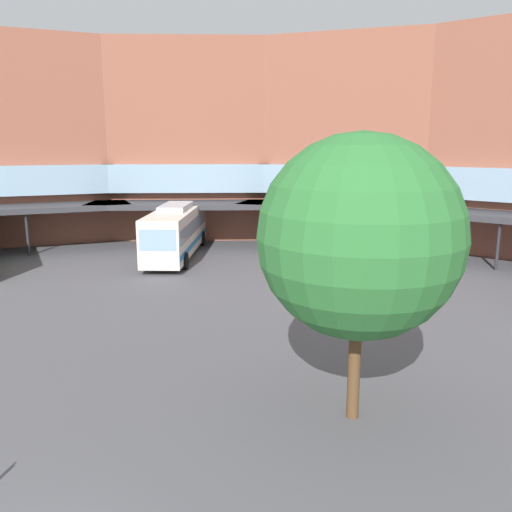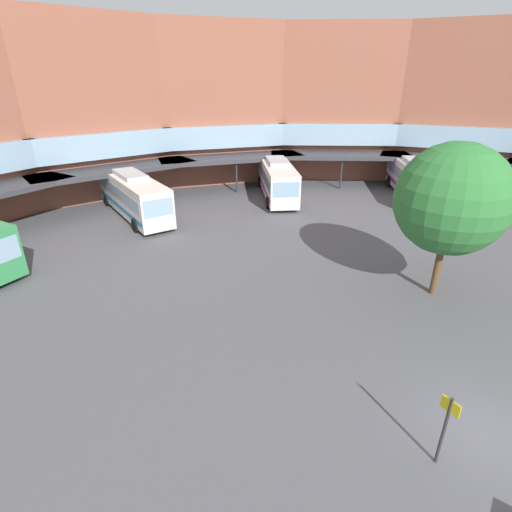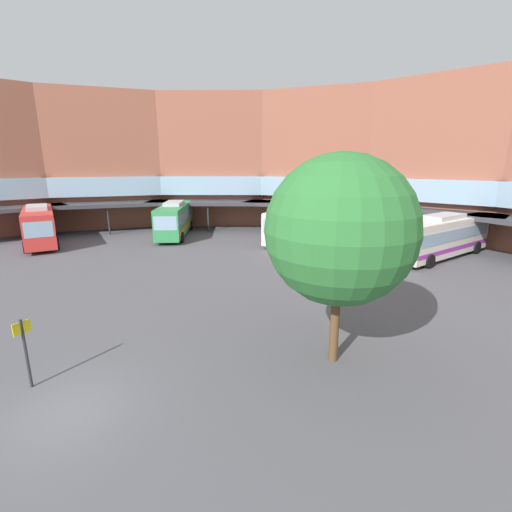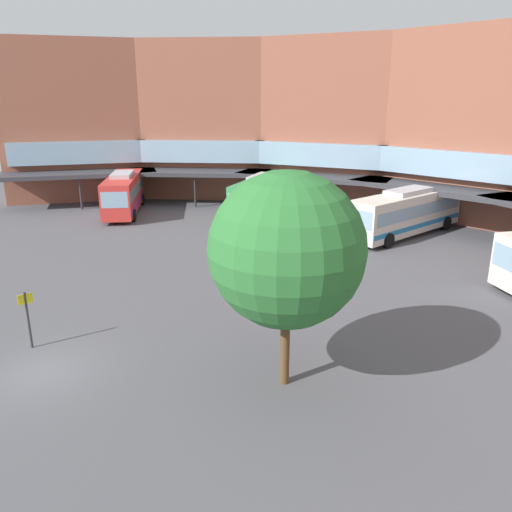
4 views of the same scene
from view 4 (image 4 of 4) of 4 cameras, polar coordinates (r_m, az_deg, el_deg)
name	(u,v)px [view 4 (image 4 of 4)]	position (r m, az deg, el deg)	size (l,w,h in m)	color
ground_plane	(43,372)	(22.47, -22.94, -11.95)	(126.51, 126.51, 0.00)	#515156
station_building	(463,144)	(36.15, 22.33, 11.65)	(82.63, 38.27, 16.02)	#93543F
bus_1	(262,195)	(46.47, 0.73, 6.87)	(7.89, 10.14, 3.76)	#338C4C
bus_2	(124,193)	(49.25, -14.70, 6.94)	(10.56, 7.39, 3.82)	red
bus_5	(407,212)	(41.51, 16.62, 4.79)	(3.76, 12.11, 3.70)	silver
plaza_tree	(287,250)	(17.93, 3.49, 0.69)	(5.67, 5.67, 8.19)	brown
stop_sign_post	(27,314)	(24.00, -24.38, -6.01)	(0.10, 0.60, 2.60)	#2D2D33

